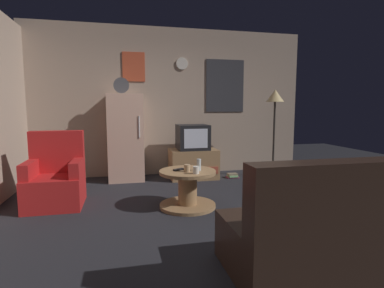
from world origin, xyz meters
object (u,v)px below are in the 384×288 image
at_px(mug_ceramic_tan, 187,168).
at_px(remote_control, 178,170).
at_px(wine_glass, 199,165).
at_px(tv_stand, 193,164).
at_px(crt_tv, 193,137).
at_px(couch, 338,232).
at_px(coffee_table, 188,189).
at_px(armchair, 56,180).
at_px(book_stack, 232,176).
at_px(mug_ceramic_white, 196,170).
at_px(fridge, 126,137).
at_px(standing_lamp, 275,103).

xyz_separation_m(mug_ceramic_tan, remote_control, (-0.09, 0.10, -0.03)).
bearing_deg(wine_glass, remote_control, 163.64).
relative_size(tv_stand, crt_tv, 1.56).
bearing_deg(couch, coffee_table, 115.09).
distance_m(wine_glass, couch, 1.85).
bearing_deg(armchair, wine_glass, -15.86).
xyz_separation_m(crt_tv, remote_control, (-0.53, -1.50, -0.26)).
height_order(tv_stand, book_stack, tv_stand).
relative_size(tv_stand, mug_ceramic_tan, 9.33).
relative_size(coffee_table, remote_control, 4.80).
height_order(tv_stand, coffee_table, tv_stand).
xyz_separation_m(mug_ceramic_white, mug_ceramic_tan, (-0.08, 0.14, 0.00)).
bearing_deg(fridge, crt_tv, -8.78).
height_order(standing_lamp, mug_ceramic_white, standing_lamp).
xyz_separation_m(crt_tv, book_stack, (0.71, -0.12, -0.71)).
bearing_deg(coffee_table, wine_glass, -17.90).
bearing_deg(mug_ceramic_white, book_stack, 56.43).
relative_size(wine_glass, armchair, 0.16).
bearing_deg(tv_stand, coffee_table, -105.80).
height_order(tv_stand, couch, couch).
distance_m(fridge, mug_ceramic_tan, 1.94).
bearing_deg(fridge, armchair, -126.40).
height_order(coffee_table, remote_control, remote_control).
relative_size(fridge, book_stack, 8.22).
xyz_separation_m(armchair, couch, (2.48, -2.22, -0.03)).
xyz_separation_m(tv_stand, armchair, (-2.09, -1.06, 0.08)).
relative_size(wine_glass, book_stack, 0.70).
bearing_deg(remote_control, standing_lamp, 0.52).
height_order(fridge, wine_glass, fridge).
relative_size(fridge, mug_ceramic_tan, 19.67).
height_order(armchair, couch, armchair).
distance_m(fridge, remote_control, 1.81).
xyz_separation_m(remote_control, couch, (0.93, -1.78, -0.18)).
relative_size(mug_ceramic_tan, couch, 0.05).
relative_size(crt_tv, coffee_table, 0.75).
distance_m(fridge, book_stack, 2.03).
height_order(fridge, mug_ceramic_tan, fridge).
distance_m(standing_lamp, wine_glass, 2.40).
xyz_separation_m(mug_ceramic_white, remote_control, (-0.17, 0.24, -0.03)).
bearing_deg(standing_lamp, crt_tv, 173.37).
bearing_deg(fridge, mug_ceramic_white, -67.30).
bearing_deg(mug_ceramic_tan, wine_glass, 9.91).
bearing_deg(book_stack, mug_ceramic_tan, -127.96).
xyz_separation_m(standing_lamp, mug_ceramic_tan, (-1.93, -1.43, -0.84)).
distance_m(standing_lamp, mug_ceramic_tan, 2.54).
distance_m(mug_ceramic_white, mug_ceramic_tan, 0.16).
bearing_deg(tv_stand, crt_tv, -176.21).
distance_m(fridge, tv_stand, 1.29).
bearing_deg(wine_glass, standing_lamp, 38.36).
xyz_separation_m(wine_glass, mug_ceramic_white, (-0.08, -0.17, -0.03)).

